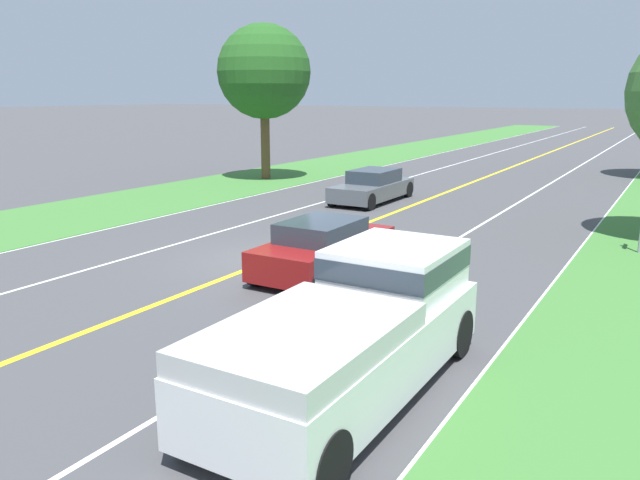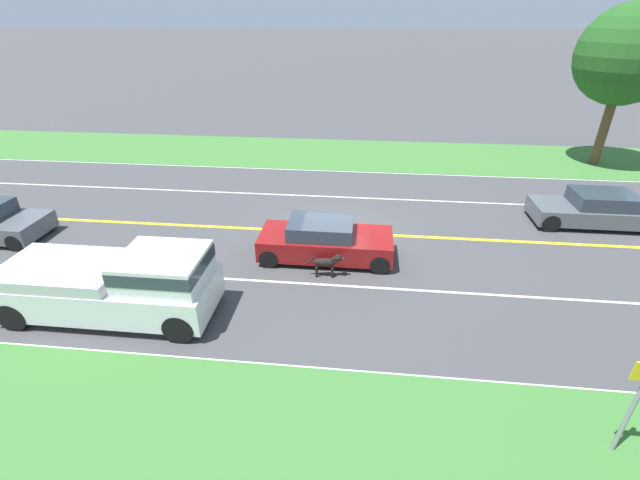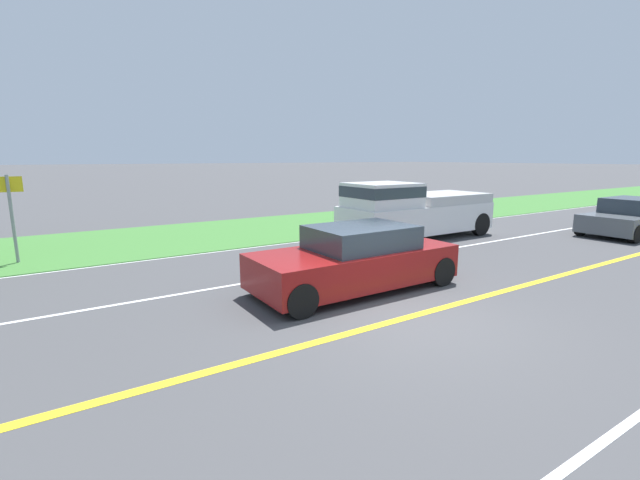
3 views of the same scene
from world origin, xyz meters
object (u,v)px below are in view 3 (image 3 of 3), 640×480
at_px(dog, 318,257).
at_px(street_sign, 11,208).
at_px(ego_car, 356,260).
at_px(pickup_truck, 412,210).
at_px(car_trailing_near, 631,218).

bearing_deg(dog, street_sign, 44.71).
bearing_deg(street_sign, ego_car, -137.25).
xyz_separation_m(dog, pickup_truck, (2.45, -5.41, 0.49)).
bearing_deg(ego_car, pickup_truck, -55.23).
xyz_separation_m(pickup_truck, car_trailing_near, (-3.78, -7.32, -0.38)).
bearing_deg(pickup_truck, ego_car, 124.77).
bearing_deg(ego_car, car_trailing_near, -90.75).
distance_m(car_trailing_near, street_sign, 19.91).
xyz_separation_m(dog, car_trailing_near, (-1.33, -12.73, 0.11)).
height_order(pickup_truck, car_trailing_near, pickup_truck).
bearing_deg(pickup_truck, street_sign, 75.01).
xyz_separation_m(ego_car, street_sign, (6.66, 6.16, 0.84)).
bearing_deg(dog, car_trailing_near, -98.56).
bearing_deg(car_trailing_near, pickup_truck, 62.69).
xyz_separation_m(dog, street_sign, (5.49, 5.95, 0.98)).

